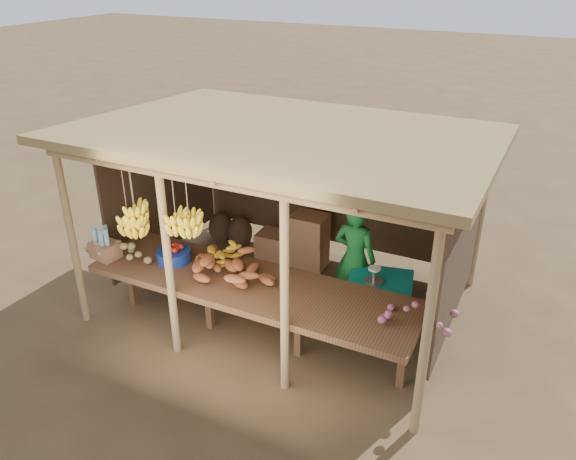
% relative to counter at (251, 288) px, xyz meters
% --- Properties ---
extents(ground, '(60.00, 60.00, 0.00)m').
position_rel_counter_xyz_m(ground, '(-0.00, 0.95, -0.74)').
color(ground, brown).
rests_on(ground, ground).
extents(stall_structure, '(4.70, 3.50, 2.43)m').
position_rel_counter_xyz_m(stall_structure, '(-0.07, 1.01, 1.18)').
color(stall_structure, '#A78356').
rests_on(stall_structure, ground).
extents(counter, '(3.90, 1.05, 0.80)m').
position_rel_counter_xyz_m(counter, '(0.00, 0.00, 0.00)').
color(counter, brown).
rests_on(counter, ground).
extents(potato_heap, '(1.01, 0.78, 0.36)m').
position_rel_counter_xyz_m(potato_heap, '(-1.75, -0.12, 0.24)').
color(potato_heap, '#95824D').
rests_on(potato_heap, counter).
extents(sweet_potato_heap, '(1.30, 1.07, 0.36)m').
position_rel_counter_xyz_m(sweet_potato_heap, '(-0.27, 0.04, 0.24)').
color(sweet_potato_heap, '#A25029').
rests_on(sweet_potato_heap, counter).
extents(onion_heap, '(0.84, 0.53, 0.36)m').
position_rel_counter_xyz_m(onion_heap, '(1.90, 0.09, 0.24)').
color(onion_heap, '#AB5365').
rests_on(onion_heap, counter).
extents(banana_pile, '(0.53, 0.32, 0.34)m').
position_rel_counter_xyz_m(banana_pile, '(-0.54, 0.27, 0.23)').
color(banana_pile, yellow).
rests_on(banana_pile, counter).
extents(tomato_basin, '(0.41, 0.41, 0.22)m').
position_rel_counter_xyz_m(tomato_basin, '(-1.10, 0.04, 0.15)').
color(tomato_basin, navy).
rests_on(tomato_basin, counter).
extents(bottle_box, '(0.35, 0.30, 0.41)m').
position_rel_counter_xyz_m(bottle_box, '(-1.90, -0.26, 0.22)').
color(bottle_box, '#A06947').
rests_on(bottle_box, counter).
extents(vendor, '(0.57, 0.39, 1.51)m').
position_rel_counter_xyz_m(vendor, '(0.83, 1.14, 0.02)').
color(vendor, '#176A2A').
rests_on(vendor, ground).
extents(tarp_crate, '(0.87, 0.79, 0.90)m').
position_rel_counter_xyz_m(tarp_crate, '(1.24, 0.90, -0.37)').
color(tarp_crate, brown).
rests_on(tarp_crate, ground).
extents(carton_stack, '(1.08, 0.43, 0.81)m').
position_rel_counter_xyz_m(carton_stack, '(-0.31, 1.90, -0.38)').
color(carton_stack, '#A06947').
rests_on(carton_stack, ground).
extents(burlap_sacks, '(0.75, 0.39, 0.53)m').
position_rel_counter_xyz_m(burlap_sacks, '(-1.60, 2.11, -0.51)').
color(burlap_sacks, '#453120').
rests_on(burlap_sacks, ground).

